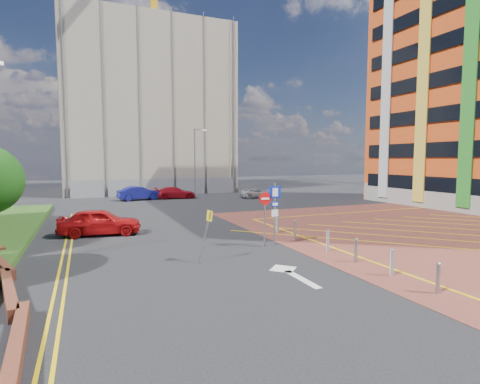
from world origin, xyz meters
TOP-DOWN VIEW (x-y plane):
  - ground at (0.00, 0.00)m, footprint 140.00×140.00m
  - forecourt at (14.00, 0.00)m, footprint 26.00×26.00m
  - lamp_back at (4.08, 28.00)m, footprint 1.53×0.16m
  - sign_cluster at (0.30, 0.98)m, footprint 1.17×0.12m
  - warning_sign at (-3.55, -0.50)m, footprint 0.73×0.41m
  - bollard_row at (2.30, -1.67)m, footprint 0.14×11.14m
  - construction_building at (0.00, 40.00)m, footprint 21.20×19.20m
  - tower_crane at (2.00, 39.44)m, footprint 1.60×35.00m
  - construction_fence at (1.00, 30.00)m, footprint 21.60×0.06m
  - car_red_left at (-7.52, 7.38)m, footprint 4.77×2.43m
  - car_blue_back at (-2.91, 25.45)m, footprint 4.69×2.24m
  - car_red_back at (0.99, 25.52)m, footprint 4.61×2.23m
  - car_silver_back at (9.74, 22.64)m, footprint 4.06×1.96m

SIDE VIEW (x-z plane):
  - ground at x=0.00m, z-range 0.00..0.00m
  - forecourt at x=14.00m, z-range 0.00..0.02m
  - bollard_row at x=2.30m, z-range 0.02..0.92m
  - car_silver_back at x=9.74m, z-range 0.00..1.11m
  - car_red_back at x=0.99m, z-range 0.00..1.29m
  - car_blue_back at x=-2.91m, z-range 0.00..1.48m
  - car_red_left at x=-7.52m, z-range 0.00..1.55m
  - construction_fence at x=1.00m, z-range 0.00..2.00m
  - warning_sign at x=-3.55m, z-range 0.30..2.55m
  - sign_cluster at x=0.30m, z-range 0.35..3.55m
  - lamp_back at x=4.08m, z-range 0.36..8.36m
  - construction_building at x=0.00m, z-range 0.00..22.00m
  - tower_crane at x=2.00m, z-range 8.15..43.55m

